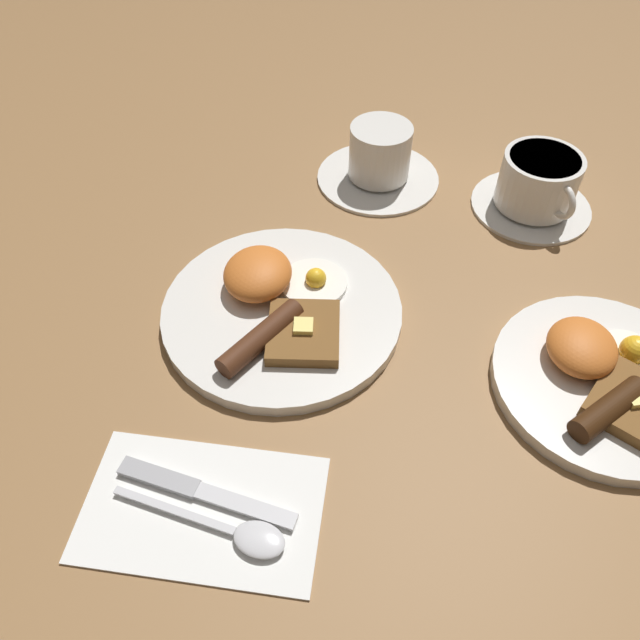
{
  "coord_description": "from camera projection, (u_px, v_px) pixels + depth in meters",
  "views": [
    {
      "loc": [
        0.44,
        0.13,
        0.52
      ],
      "look_at": [
        0.02,
        0.05,
        0.03
      ],
      "focal_mm": 35.0,
      "sensor_mm": 36.0,
      "label": 1
    }
  ],
  "objects": [
    {
      "name": "teacup_near",
      "position": [
        380.0,
        159.0,
        0.84
      ],
      "size": [
        0.17,
        0.17,
        0.08
      ],
      "color": "silver",
      "rests_on": "ground_plane"
    },
    {
      "name": "spoon",
      "position": [
        240.0,
        533.0,
        0.52
      ],
      "size": [
        0.04,
        0.16,
        0.01
      ],
      "rotation": [
        0.0,
        0.0,
        1.43
      ],
      "color": "silver",
      "rests_on": "napkin"
    },
    {
      "name": "ground_plane",
      "position": [
        282.0,
        316.0,
        0.69
      ],
      "size": [
        3.0,
        3.0,
        0.0
      ],
      "primitive_type": "plane",
      "color": "olive"
    },
    {
      "name": "teacup_far",
      "position": [
        537.0,
        186.0,
        0.79
      ],
      "size": [
        0.15,
        0.15,
        0.08
      ],
      "color": "silver",
      "rests_on": "ground_plane"
    },
    {
      "name": "breakfast_plate_near",
      "position": [
        280.0,
        306.0,
        0.68
      ],
      "size": [
        0.26,
        0.26,
        0.05
      ],
      "color": "silver",
      "rests_on": "ground_plane"
    },
    {
      "name": "napkin",
      "position": [
        202.0,
        508.0,
        0.54
      ],
      "size": [
        0.14,
        0.21,
        0.01
      ],
      "primitive_type": "cube",
      "rotation": [
        0.0,
        0.0,
        0.05
      ],
      "color": "white",
      "rests_on": "ground_plane"
    },
    {
      "name": "knife",
      "position": [
        196.0,
        489.0,
        0.55
      ],
      "size": [
        0.04,
        0.17,
        0.01
      ],
      "rotation": [
        0.0,
        0.0,
        1.44
      ],
      "color": "silver",
      "rests_on": "napkin"
    },
    {
      "name": "breakfast_plate_far",
      "position": [
        604.0,
        377.0,
        0.62
      ],
      "size": [
        0.22,
        0.22,
        0.05
      ],
      "color": "silver",
      "rests_on": "ground_plane"
    }
  ]
}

